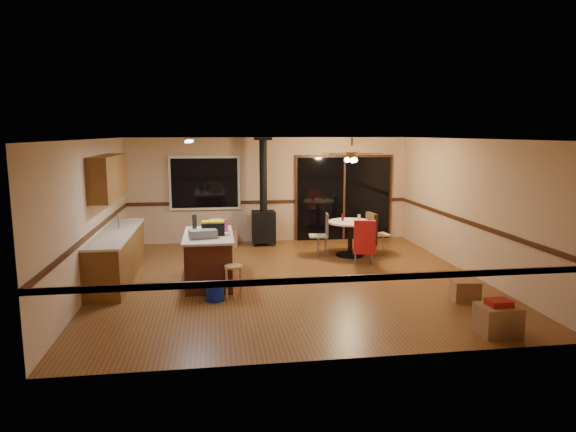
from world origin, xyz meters
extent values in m
plane|color=brown|center=(0.00, 0.00, 0.00)|extent=(7.00, 7.00, 0.00)
plane|color=silver|center=(0.00, 0.00, 2.60)|extent=(7.00, 7.00, 0.00)
plane|color=tan|center=(0.00, 3.50, 1.30)|extent=(7.00, 0.00, 7.00)
plane|color=tan|center=(0.00, -3.50, 1.30)|extent=(7.00, 0.00, 7.00)
plane|color=tan|center=(-3.50, 0.00, 1.30)|extent=(0.00, 7.00, 7.00)
plane|color=tan|center=(3.50, 0.00, 1.30)|extent=(0.00, 7.00, 7.00)
cube|color=black|center=(-1.60, 3.45, 1.50)|extent=(1.72, 0.10, 1.32)
cube|color=black|center=(1.90, 3.45, 1.05)|extent=(2.52, 0.10, 2.10)
cube|color=brown|center=(-3.20, 0.50, 0.43)|extent=(0.60, 3.00, 0.86)
cube|color=beige|center=(-3.20, 0.50, 0.88)|extent=(0.64, 3.04, 0.04)
cube|color=brown|center=(-3.33, 0.70, 1.90)|extent=(0.35, 2.00, 0.80)
cube|color=#471D11|center=(-1.50, 0.00, 0.43)|extent=(0.80, 1.60, 0.86)
cube|color=beige|center=(-1.50, 0.00, 0.88)|extent=(0.88, 1.68, 0.04)
cube|color=black|center=(-0.20, 3.05, 0.46)|extent=(0.55, 0.50, 0.75)
cylinder|color=black|center=(-0.20, 3.05, 1.71)|extent=(0.18, 0.18, 1.77)
cylinder|color=brown|center=(1.59, 1.64, 2.25)|extent=(0.24, 0.24, 0.10)
cylinder|color=brown|center=(1.59, 1.64, 2.52)|extent=(0.05, 0.05, 0.16)
sphere|color=#FFD88C|center=(1.59, 1.64, 2.13)|extent=(0.16, 0.16, 0.16)
cube|color=white|center=(-1.80, 0.30, 2.56)|extent=(0.10, 1.20, 0.04)
cube|color=slate|center=(-1.59, -0.34, 0.97)|extent=(0.51, 0.35, 0.15)
cube|color=black|center=(-1.41, -0.09, 1.01)|extent=(0.41, 0.23, 0.22)
cube|color=gold|center=(-1.41, -0.09, 1.14)|extent=(0.40, 0.22, 0.03)
cube|color=olive|center=(-1.34, 0.35, 1.00)|extent=(0.31, 0.36, 0.20)
cylinder|color=black|center=(-1.75, 0.39, 1.05)|extent=(0.11, 0.11, 0.30)
cylinder|color=#D84C8C|center=(-1.18, 0.19, 1.02)|extent=(0.10, 0.10, 0.23)
cylinder|color=white|center=(-1.49, 0.45, 0.99)|extent=(0.06, 0.06, 0.18)
cylinder|color=tan|center=(-1.09, -0.93, 0.27)|extent=(0.39, 0.39, 0.55)
cylinder|color=#0B21A6|center=(-1.40, -1.05, 0.13)|extent=(0.39, 0.39, 0.25)
cylinder|color=black|center=(1.59, 1.64, 0.02)|extent=(0.62, 0.62, 0.04)
cylinder|color=black|center=(1.59, 1.64, 0.39)|extent=(0.10, 0.10, 0.70)
cylinder|color=beige|center=(1.59, 1.64, 0.76)|extent=(1.00, 1.00, 0.04)
cylinder|color=#590C14|center=(1.44, 1.74, 0.86)|extent=(0.06, 0.06, 0.16)
cylinder|color=beige|center=(1.77, 1.59, 0.86)|extent=(0.07, 0.07, 0.15)
cube|color=tan|center=(0.89, 1.74, 0.45)|extent=(0.44, 0.44, 0.03)
cube|color=slate|center=(1.08, 1.72, 0.70)|extent=(0.08, 0.40, 0.50)
cube|color=tan|center=(1.69, 0.94, 0.45)|extent=(0.47, 0.47, 0.03)
cube|color=slate|center=(1.65, 0.75, 0.70)|extent=(0.40, 0.11, 0.50)
cube|color=red|center=(1.65, 0.73, 0.60)|extent=(0.45, 0.19, 0.70)
cube|color=tan|center=(2.29, 1.69, 0.45)|extent=(0.45, 0.45, 0.03)
cube|color=slate|center=(2.10, 1.66, 0.70)|extent=(0.08, 0.40, 0.50)
cube|color=black|center=(2.08, 1.66, 0.60)|extent=(0.16, 0.45, 0.70)
cube|color=olive|center=(-1.11, 2.99, 0.20)|extent=(0.51, 0.42, 0.40)
cube|color=olive|center=(2.40, -3.04, 0.20)|extent=(0.53, 0.45, 0.40)
cube|color=olive|center=(2.65, -1.64, 0.17)|extent=(0.46, 0.41, 0.34)
cube|color=maroon|center=(2.40, -3.04, 0.44)|extent=(0.31, 0.26, 0.08)
camera|label=1|loc=(-1.38, -9.20, 2.71)|focal=32.00mm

